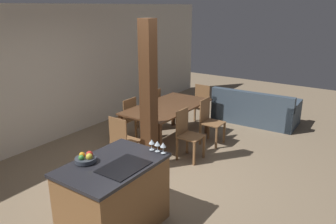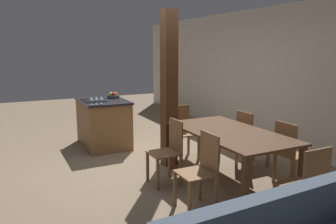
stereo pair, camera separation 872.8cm
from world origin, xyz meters
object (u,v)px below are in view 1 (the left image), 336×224
dining_chair_far_left (126,118)px  dining_chair_far_right (151,108)px  dining_chair_near_right (210,120)px  timber_post (149,98)px  wine_glass_middle (157,144)px  couch (255,111)px  dining_chair_near_left (187,134)px  dining_table (167,110)px  fruit_bowl (86,158)px  kitchen_island (114,197)px  dining_chair_head_end (123,141)px  wine_glass_near (163,145)px  dining_chair_foot_end (200,104)px  wine_glass_far (152,142)px

dining_chair_far_left → dining_chair_far_right: size_ratio=1.00×
dining_chair_near_right → timber_post: 1.73m
wine_glass_middle → couch: wine_glass_middle is taller
wine_glass_middle → dining_chair_near_left: (1.68, 0.58, -0.55)m
dining_table → timber_post: (-1.09, -0.39, 0.57)m
fruit_bowl → timber_post: bearing=13.1°
fruit_bowl → dining_chair_near_right: bearing=1.0°
dining_chair_near_left → dining_chair_far_right: bearing=59.7°
dining_chair_near_left → timber_post: size_ratio=0.37×
dining_chair_far_left → timber_post: (-0.67, -1.12, 0.76)m
wine_glass_middle → kitchen_island: bearing=154.6°
dining_table → dining_chair_near_right: dining_chair_near_right is taller
dining_chair_head_end → couch: size_ratio=0.47×
dining_table → dining_chair_near_right: bearing=-59.7°
wine_glass_middle → dining_chair_far_left: wine_glass_middle is taller
couch → kitchen_island: bearing=88.2°
wine_glass_near → fruit_bowl: bearing=138.8°
fruit_bowl → wine_glass_near: bearing=-41.2°
dining_chair_head_end → dining_chair_foot_end: (2.64, 0.00, 0.00)m
dining_chair_near_left → dining_chair_near_right: bearing=0.0°
wine_glass_near → timber_post: 1.45m
dining_chair_far_left → dining_chair_foot_end: size_ratio=1.00×
dining_chair_near_right → dining_chair_head_end: size_ratio=1.00×
dining_chair_far_right → dining_chair_foot_end: 1.15m
dining_table → dining_chair_far_right: (0.43, 0.73, -0.20)m
kitchen_island → timber_post: size_ratio=0.50×
wine_glass_far → fruit_bowl: bearing=148.1°
wine_glass_far → dining_chair_foot_end: size_ratio=0.15×
fruit_bowl → dining_chair_foot_end: size_ratio=0.27×
dining_chair_near_left → couch: dining_chair_near_left is taller
dining_chair_far_left → dining_chair_far_right: same height
wine_glass_middle → dining_chair_near_right: size_ratio=0.15×
dining_chair_far_right → dining_chair_near_right: bearing=90.0°
dining_table → dining_chair_foot_end: size_ratio=2.08×
wine_glass_middle → dining_chair_foot_end: 3.71m
dining_chair_far_left → dining_chair_foot_end: 1.89m
dining_chair_far_left → dining_chair_far_right: bearing=-180.0°
dining_chair_near_right → couch: dining_chair_near_right is taller
wine_glass_middle → dining_chair_near_left: bearing=19.0°
wine_glass_near → dining_chair_far_left: wine_glass_near is taller
wine_glass_middle → dining_chair_foot_end: size_ratio=0.15×
wine_glass_far → dining_chair_far_left: 2.63m
wine_glass_middle → timber_post: (1.02, 0.92, 0.21)m
dining_chair_near_right → dining_chair_far_left: same height
fruit_bowl → timber_post: timber_post is taller
dining_table → dining_chair_far_left: dining_chair_far_left is taller
dining_chair_head_end → wine_glass_middle: bearing=148.9°
timber_post → dining_chair_head_end: bearing=120.7°
wine_glass_middle → dining_chair_far_right: bearing=38.8°
dining_chair_near_right → dining_chair_foot_end: (0.89, 0.73, 0.00)m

